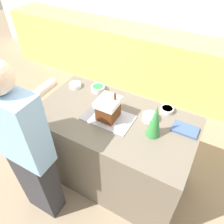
% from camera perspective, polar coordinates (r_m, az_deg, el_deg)
% --- Properties ---
extents(ground_plane, '(12.00, 12.00, 0.00)m').
position_cam_1_polar(ground_plane, '(2.64, 0.46, -15.91)').
color(ground_plane, gray).
extents(wall_back, '(8.00, 0.05, 2.60)m').
position_cam_1_polar(wall_back, '(3.58, 19.14, 24.87)').
color(wall_back, beige).
rests_on(wall_back, ground_plane).
extents(back_cabinet_block, '(6.00, 0.60, 0.95)m').
position_cam_1_polar(back_cabinet_block, '(3.59, 14.91, 11.25)').
color(back_cabinet_block, '#DBBC60').
rests_on(back_cabinet_block, ground_plane).
extents(kitchen_island, '(1.44, 0.79, 0.90)m').
position_cam_1_polar(kitchen_island, '(2.27, 0.53, -9.84)').
color(kitchen_island, '#6B6051').
rests_on(kitchen_island, ground_plane).
extents(baking_tray, '(0.44, 0.28, 0.01)m').
position_cam_1_polar(baking_tray, '(1.93, -0.96, -1.43)').
color(baking_tray, '#B2B2BC').
rests_on(baking_tray, kitchen_island).
extents(gingerbread_house, '(0.18, 0.20, 0.25)m').
position_cam_1_polar(gingerbread_house, '(1.86, -0.99, 0.99)').
color(gingerbread_house, '#5B2D14').
rests_on(gingerbread_house, baking_tray).
extents(decorative_tree, '(0.12, 0.12, 0.31)m').
position_cam_1_polar(decorative_tree, '(1.72, 11.20, -2.24)').
color(decorative_tree, '#33843D').
rests_on(decorative_tree, kitchen_island).
extents(candy_bowl_behind_tray, '(0.13, 0.13, 0.05)m').
position_cam_1_polar(candy_bowl_behind_tray, '(1.93, 9.86, -1.32)').
color(candy_bowl_behind_tray, white).
rests_on(candy_bowl_behind_tray, kitchen_island).
extents(candy_bowl_center_rear, '(0.14, 0.14, 0.05)m').
position_cam_1_polar(candy_bowl_center_rear, '(2.23, -3.69, 6.22)').
color(candy_bowl_center_rear, silver).
rests_on(candy_bowl_center_rear, kitchen_island).
extents(candy_bowl_far_right, '(0.12, 0.12, 0.04)m').
position_cam_1_polar(candy_bowl_far_right, '(2.32, -9.57, 6.97)').
color(candy_bowl_far_right, white).
rests_on(candy_bowl_far_right, kitchen_island).
extents(candy_bowl_far_left, '(0.12, 0.12, 0.04)m').
position_cam_1_polar(candy_bowl_far_left, '(2.04, 14.20, 0.63)').
color(candy_bowl_far_left, silver).
rests_on(candy_bowl_far_left, kitchen_island).
extents(cookbook, '(0.21, 0.14, 0.02)m').
position_cam_1_polar(cookbook, '(1.92, 18.56, -4.32)').
color(cookbook, '#3F598C').
rests_on(cookbook, kitchen_island).
extents(person, '(0.43, 0.54, 1.65)m').
position_cam_1_polar(person, '(1.87, -21.26, -9.64)').
color(person, '#333338').
rests_on(person, ground_plane).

